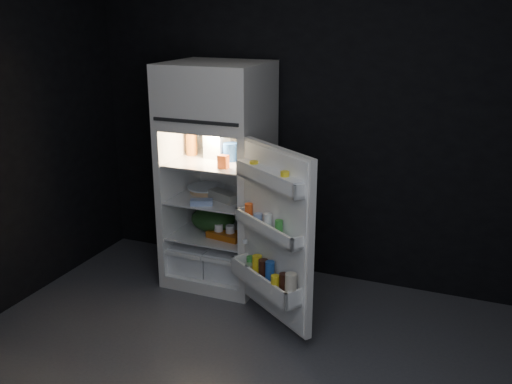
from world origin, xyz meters
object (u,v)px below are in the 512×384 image
at_px(egg_carton, 224,196).
at_px(yogurt_tray, 226,235).
at_px(milk_jug, 217,143).
at_px(refrigerator, 219,167).
at_px(fridge_door, 274,237).

bearing_deg(egg_carton, yogurt_tray, -29.34).
bearing_deg(yogurt_tray, egg_carton, 134.78).
xyz_separation_m(milk_jug, egg_carton, (0.13, -0.15, -0.38)).
bearing_deg(milk_jug, egg_carton, -43.62).
bearing_deg(milk_jug, yogurt_tray, -44.41).
xyz_separation_m(refrigerator, milk_jug, (-0.03, 0.03, 0.19)).
bearing_deg(egg_carton, fridge_door, -14.37).
distance_m(fridge_door, egg_carton, 0.77).
height_order(milk_jug, yogurt_tray, milk_jug).
bearing_deg(fridge_door, yogurt_tray, 142.14).
height_order(milk_jug, egg_carton, milk_jug).
distance_m(egg_carton, yogurt_tray, 0.31).
height_order(refrigerator, milk_jug, refrigerator).
xyz_separation_m(milk_jug, yogurt_tray, (0.15, -0.18, -0.69)).
relative_size(fridge_door, egg_carton, 4.45).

